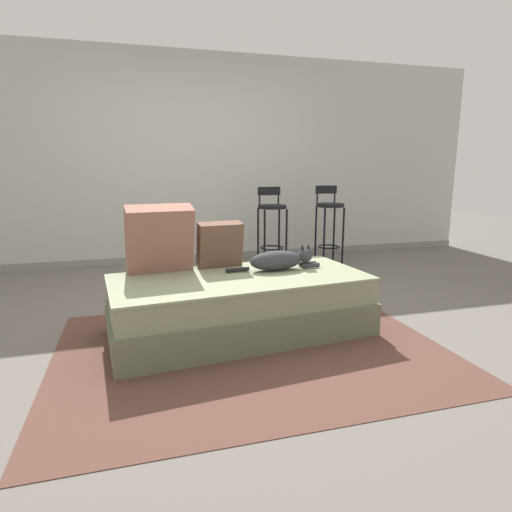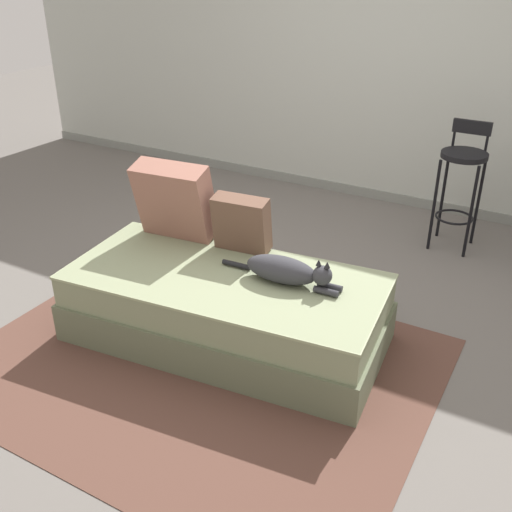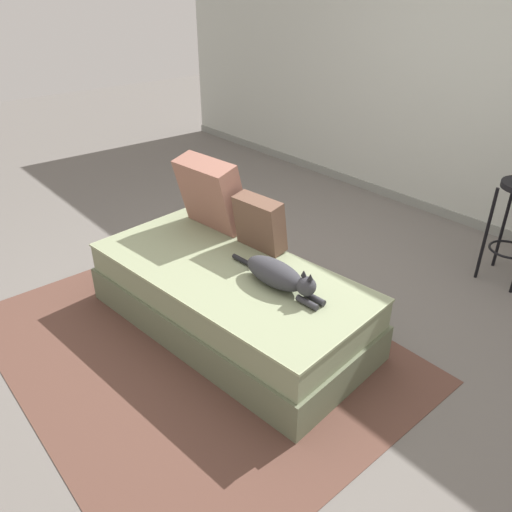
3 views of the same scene
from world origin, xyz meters
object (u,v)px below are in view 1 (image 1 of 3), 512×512
object	(u,v)px
bar_stool_near_window	(272,218)
bar_stool_by_doorway	(329,216)
throw_pillow_middle	(220,244)
cat	(280,260)
couch	(240,304)
throw_pillow_corner	(160,238)

from	to	relation	value
bar_stool_near_window	bar_stool_by_doorway	distance (m)	0.76
throw_pillow_middle	bar_stool_by_doorway	distance (m)	2.36
cat	bar_stool_near_window	distance (m)	1.93
throw_pillow_middle	bar_stool_near_window	xyz separation A→B (m)	(0.96, 1.63, -0.01)
cat	bar_stool_near_window	bearing A→B (deg)	73.90
throw_pillow_middle	cat	size ratio (longest dim) A/B	0.48
throw_pillow_middle	bar_stool_by_doorway	bearing A→B (deg)	43.53
couch	throw_pillow_corner	bearing A→B (deg)	152.50
couch	cat	world-z (taller)	cat
throw_pillow_corner	throw_pillow_middle	world-z (taller)	throw_pillow_corner
couch	bar_stool_near_window	bearing A→B (deg)	65.85
cat	bar_stool_near_window	xyz separation A→B (m)	(0.53, 1.85, 0.09)
cat	bar_stool_by_doorway	size ratio (longest dim) A/B	0.76
bar_stool_near_window	bar_stool_by_doorway	xyz separation A→B (m)	(0.76, 0.00, 0.00)
cat	bar_stool_by_doorway	bearing A→B (deg)	55.11
bar_stool_near_window	bar_stool_by_doorway	bearing A→B (deg)	0.03
couch	cat	distance (m)	0.46
couch	throw_pillow_corner	distance (m)	0.77
couch	throw_pillow_corner	world-z (taller)	throw_pillow_corner
throw_pillow_middle	bar_stool_near_window	world-z (taller)	bar_stool_near_window
cat	throw_pillow_middle	bearing A→B (deg)	152.11
bar_stool_near_window	throw_pillow_middle	bearing A→B (deg)	-120.45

